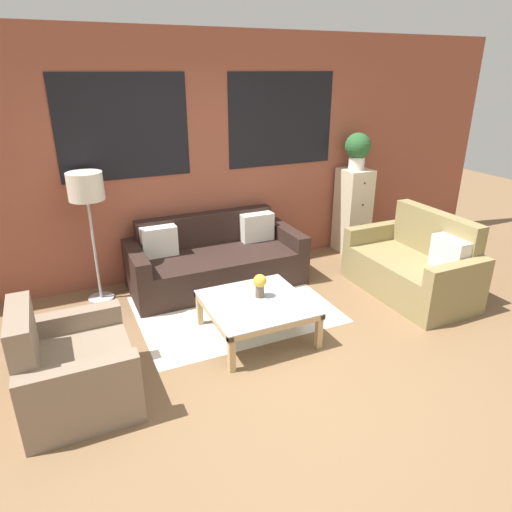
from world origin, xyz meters
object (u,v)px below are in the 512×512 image
object	(u,v)px
potted_plant	(358,149)
drawer_cabinet	(352,211)
floor_lamp	(86,193)
armchair_corner	(73,370)
settee_vintage	(414,268)
coffee_table	(257,306)
couch_dark	(215,261)
flower_vase	(260,284)

from	to	relation	value
potted_plant	drawer_cabinet	bearing A→B (deg)	-90.00
floor_lamp	armchair_corner	bearing A→B (deg)	-103.09
floor_lamp	drawer_cabinet	bearing A→B (deg)	1.04
potted_plant	settee_vintage	bearing A→B (deg)	-95.58
coffee_table	potted_plant	distance (m)	2.81
couch_dark	drawer_cabinet	xyz separation A→B (m)	(2.07, 0.20, 0.30)
settee_vintage	flower_vase	distance (m)	1.93
couch_dark	flower_vase	xyz separation A→B (m)	(0.02, -1.19, 0.22)
coffee_table	potted_plant	world-z (taller)	potted_plant
settee_vintage	floor_lamp	size ratio (longest dim) A/B	1.02
armchair_corner	coffee_table	distance (m)	1.67
settee_vintage	armchair_corner	bearing A→B (deg)	-174.50
settee_vintage	flower_vase	size ratio (longest dim) A/B	6.31
settee_vintage	flower_vase	xyz separation A→B (m)	(-1.92, -0.01, 0.19)
couch_dark	armchair_corner	world-z (taller)	armchair_corner
armchair_corner	flower_vase	distance (m)	1.77
drawer_cabinet	potted_plant	size ratio (longest dim) A/B	2.45
drawer_cabinet	potted_plant	xyz separation A→B (m)	(0.00, 0.00, 0.84)
settee_vintage	potted_plant	distance (m)	1.78
settee_vintage	drawer_cabinet	distance (m)	1.41
coffee_table	drawer_cabinet	bearing A→B (deg)	34.67
potted_plant	flower_vase	xyz separation A→B (m)	(-2.05, -1.39, -0.92)
couch_dark	settee_vintage	xyz separation A→B (m)	(1.94, -1.18, 0.03)
flower_vase	potted_plant	bearing A→B (deg)	34.15
armchair_corner	drawer_cabinet	xyz separation A→B (m)	(3.77, 1.73, 0.30)
drawer_cabinet	potted_plant	bearing A→B (deg)	90.00
coffee_table	flower_vase	bearing A→B (deg)	47.47
coffee_table	floor_lamp	bearing A→B (deg)	131.92
potted_plant	coffee_table	bearing A→B (deg)	-145.33
couch_dark	floor_lamp	world-z (taller)	floor_lamp
coffee_table	couch_dark	bearing A→B (deg)	87.87
armchair_corner	floor_lamp	bearing A→B (deg)	76.91
armchair_corner	floor_lamp	world-z (taller)	floor_lamp
armchair_corner	flower_vase	xyz separation A→B (m)	(1.72, 0.34, 0.22)
flower_vase	couch_dark	bearing A→B (deg)	91.04
couch_dark	drawer_cabinet	distance (m)	2.10
drawer_cabinet	settee_vintage	bearing A→B (deg)	-95.58
couch_dark	drawer_cabinet	size ratio (longest dim) A/B	1.73
armchair_corner	floor_lamp	xyz separation A→B (m)	(0.39, 1.67, 0.93)
floor_lamp	coffee_table	bearing A→B (deg)	-48.08
coffee_table	flower_vase	distance (m)	0.21
flower_vase	armchair_corner	bearing A→B (deg)	-168.75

